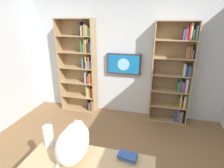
% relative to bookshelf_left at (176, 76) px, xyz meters
% --- Properties ---
extents(wall_back, '(4.52, 0.06, 2.70)m').
position_rel_bookshelf_left_xyz_m(wall_back, '(1.15, -0.17, 0.31)').
color(wall_back, silver).
rests_on(wall_back, ground).
extents(bookshelf_left, '(0.80, 0.28, 2.13)m').
position_rel_bookshelf_left_xyz_m(bookshelf_left, '(0.00, 0.00, 0.00)').
color(bookshelf_left, tan).
rests_on(bookshelf_left, ground).
extents(bookshelf_right, '(0.86, 0.28, 2.17)m').
position_rel_bookshelf_left_xyz_m(bookshelf_right, '(2.10, -0.00, 0.06)').
color(bookshelf_right, tan).
rests_on(bookshelf_right, ground).
extents(wall_mounted_tv, '(0.76, 0.07, 0.47)m').
position_rel_bookshelf_left_xyz_m(wall_mounted_tv, '(1.12, -0.08, 0.17)').
color(wall_mounted_tv, '#333338').
extents(cat, '(0.31, 0.58, 0.38)m').
position_rel_bookshelf_left_xyz_m(cat, '(1.18, 2.33, -0.09)').
color(cat, white).
rests_on(cat, desk).
extents(paper_towel_roll, '(0.11, 0.11, 0.25)m').
position_rel_bookshelf_left_xyz_m(paper_towel_roll, '(1.55, 2.23, -0.16)').
color(paper_towel_roll, white).
rests_on(paper_towel_roll, desk).
extents(desk_book_stack, '(0.21, 0.15, 0.06)m').
position_rel_bookshelf_left_xyz_m(desk_book_stack, '(0.63, 2.23, -0.26)').
color(desk_book_stack, '#6699A8').
rests_on(desk_book_stack, desk).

